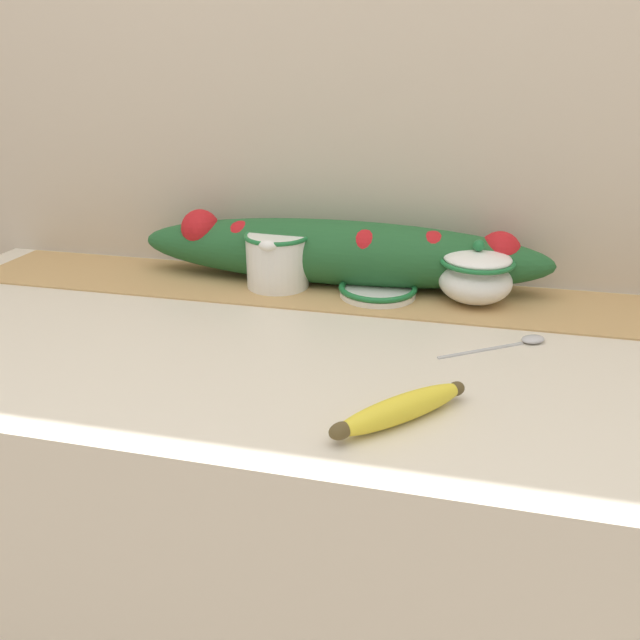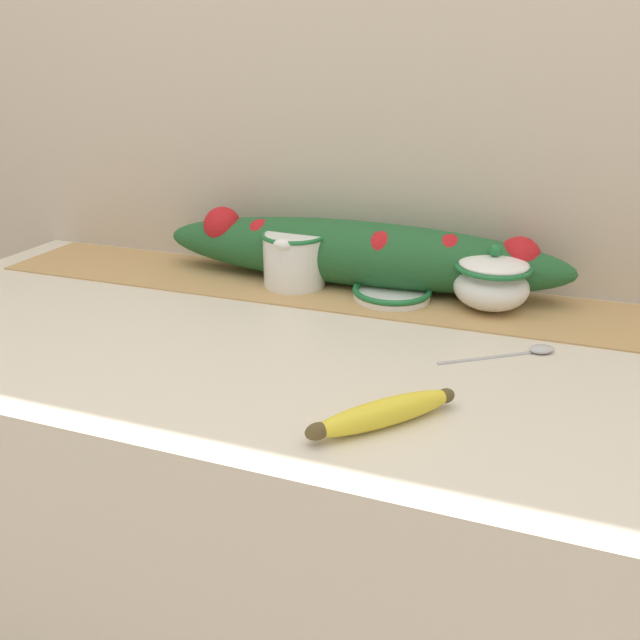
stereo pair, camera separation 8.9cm
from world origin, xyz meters
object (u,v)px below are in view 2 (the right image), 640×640
sugar_bowl (492,281)px  spoon (533,350)px  small_dish (392,293)px  banana (384,413)px  cream_pitcher (294,257)px

sugar_bowl → spoon: bearing=-63.4°
small_dish → banana: banana is taller
cream_pitcher → sugar_bowl: size_ratio=1.10×
small_dish → spoon: bearing=-30.8°
sugar_bowl → small_dish: bearing=-177.0°
sugar_bowl → spoon: (0.08, -0.15, -0.05)m
small_dish → spoon: size_ratio=0.88×
cream_pitcher → banana: size_ratio=0.87×
sugar_bowl → spoon: 0.18m
small_dish → spoon: 0.28m
banana → spoon: banana is taller
cream_pitcher → small_dish: 0.19m
cream_pitcher → small_dish: size_ratio=0.99×
small_dish → banana: bearing=-77.7°
cream_pitcher → sugar_bowl: 0.36m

